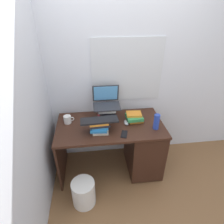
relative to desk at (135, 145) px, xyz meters
name	(u,v)px	position (x,y,z in m)	size (l,w,h in m)	color
ground_plane	(110,167)	(-0.33, 0.03, -0.40)	(6.00, 6.00, 0.00)	brown
wall_back	(107,69)	(-0.32, 0.42, 0.90)	(6.00, 0.06, 2.60)	silver
wall_left	(35,83)	(-1.10, 0.03, 0.90)	(0.05, 6.00, 2.60)	silver
desk	(135,145)	(0.00, 0.00, 0.00)	(1.30, 0.69, 0.73)	#381E14
book_stack_tall	(107,113)	(-0.35, 0.16, 0.42)	(0.23, 0.21, 0.17)	#B22D33
book_stack_keyboard_riser	(100,127)	(-0.46, -0.11, 0.40)	(0.24, 0.19, 0.15)	beige
book_stack_side	(134,117)	(-0.01, 0.08, 0.38)	(0.21, 0.20, 0.10)	orange
laptop	(106,101)	(-0.35, 0.22, 0.56)	(0.33, 0.28, 0.24)	#2D2D33
keyboard	(99,120)	(-0.46, -0.11, 0.49)	(0.42, 0.14, 0.02)	black
computer_mouse	(126,123)	(-0.13, 0.02, 0.35)	(0.06, 0.10, 0.04)	#A5A8AD
mug	(68,119)	(-0.84, 0.13, 0.38)	(0.13, 0.09, 0.10)	white
water_bottle	(156,122)	(0.20, -0.12, 0.42)	(0.07, 0.07, 0.19)	#263FA5
cell_phone	(124,134)	(-0.19, -0.19, 0.33)	(0.07, 0.14, 0.01)	black
wastebasket	(84,193)	(-0.69, -0.47, -0.24)	(0.26, 0.26, 0.32)	silver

